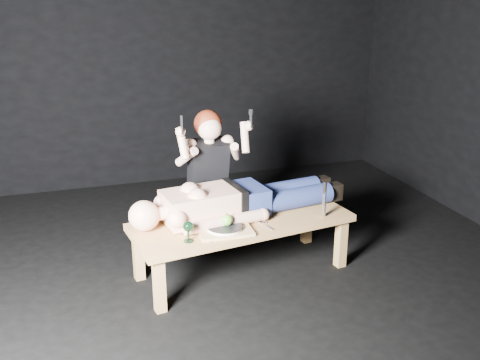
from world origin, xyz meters
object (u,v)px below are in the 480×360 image
Objects in this scene: carving_knife at (324,199)px; kneeling_woman at (206,178)px; lying_man at (242,195)px; serving_tray at (225,230)px; table at (242,246)px; goblet at (188,232)px.

kneeling_woman is at bearing 129.96° from carving_knife.
lying_man is at bearing -68.92° from kneeling_woman.
serving_tray is at bearing 174.49° from carving_knife.
kneeling_woman is at bearing 96.62° from table.
serving_tray is (-0.23, -0.30, -0.13)m from lying_man.
kneeling_woman is (-0.18, 0.41, 0.03)m from lying_man.
goblet is 1.10m from carving_knife.
kneeling_woman is 0.73m from serving_tray.
kneeling_woman is at bearing 105.45° from lying_man.
lying_man reaches higher than table.
lying_man is 11.98× the size of goblet.
table is 0.68m from kneeling_woman.
table is at bearing 28.63° from goblet.
carving_knife reaches higher than table.
kneeling_woman reaches higher than table.
table is 0.39m from lying_man.
carving_knife is at bearing -20.96° from table.
carving_knife is (0.76, -0.68, -0.03)m from kneeling_woman.
lying_man is at bearing 53.19° from serving_tray.
table is 5.93× the size of carving_knife.
lying_man reaches higher than serving_tray.
kneeling_woman reaches higher than goblet.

